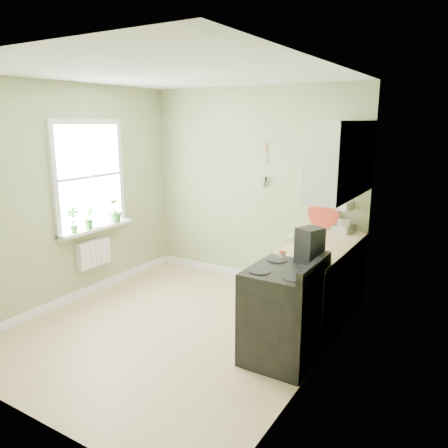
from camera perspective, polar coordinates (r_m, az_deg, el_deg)
The scene contains 21 objects.
floor at distance 5.04m, azimuth -6.23°, elevation -13.34°, with size 3.20×3.60×0.02m, color tan.
ceiling at distance 4.53m, azimuth -7.15°, elevation 19.10°, with size 3.20×3.60×0.02m, color white.
wall_back at distance 6.10m, azimuth 3.85°, elevation 4.87°, with size 3.20×0.02×2.70m, color #9EA973.
wall_left at distance 5.72m, azimuth -19.53°, elevation 3.55°, with size 0.02×3.60×2.70m, color #9EA973.
wall_right at distance 3.84m, azimuth 12.66°, elevation -0.52°, with size 0.02×3.60×2.70m, color #9EA973.
base_cabinets at distance 5.12m, azimuth 12.50°, elevation -7.74°, with size 0.60×1.60×0.87m, color white.
countertop at distance 4.98m, azimuth 12.66°, elevation -2.83°, with size 0.64×1.60×0.04m, color #DABE85.
upper_cabinets at distance 4.86m, azimuth 15.15°, elevation 8.19°, with size 0.35×1.40×0.80m, color white.
window at distance 5.86m, azimuth -17.25°, elevation 5.92°, with size 0.06×1.14×1.44m.
window_sill at distance 5.93m, azimuth -16.34°, elevation -0.54°, with size 0.18×1.14×0.04m, color white.
radiator at distance 6.00m, azimuth -16.67°, elevation -3.66°, with size 0.12×0.50×0.35m, color white.
wall_utensils at distance 5.96m, azimuth 5.47°, elevation 6.71°, with size 0.02×0.14×0.58m.
stove at distance 4.27m, azimuth 7.83°, elevation -11.53°, with size 0.66×0.75×1.04m.
stand_mixer at distance 5.60m, azimuth 15.66°, elevation 0.92°, with size 0.27×0.38×0.42m.
kettle at distance 4.84m, azimuth 9.62°, elevation -1.71°, with size 0.19×0.11×0.20m.
coffee_maker at distance 4.25m, azimuth 11.09°, elevation -2.91°, with size 0.27×0.28×0.35m.
red_tray at distance 5.66m, azimuth 12.85°, elevation 1.35°, with size 0.39×0.39×0.02m, color #B43721.
jar at distance 4.39m, azimuth 7.64°, elevation -4.02°, with size 0.07×0.07×0.07m.
plant_a at distance 5.64m, azimuth -19.12°, elevation 0.47°, with size 0.17×0.12×0.32m, color #357D2C.
plant_b at distance 5.80m, azimuth -17.29°, elevation 0.73°, with size 0.16×0.13×0.28m, color #357D2C.
plant_c at distance 6.10m, azimuth -14.07°, elevation 1.77°, with size 0.18×0.18×0.33m, color #357D2C.
Camera 1 is at (2.78, -3.55, 2.25)m, focal length 35.00 mm.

